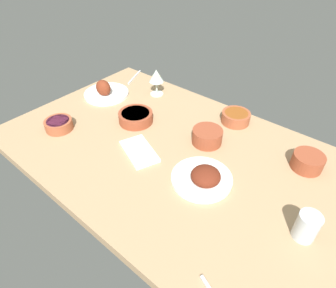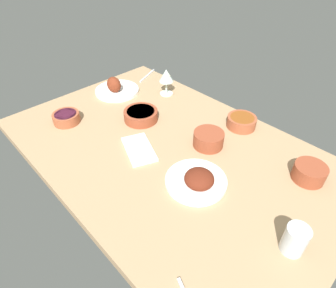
{
  "view_description": "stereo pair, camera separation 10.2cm",
  "coord_description": "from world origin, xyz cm",
  "px_view_note": "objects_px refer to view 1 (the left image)",
  "views": [
    {
      "loc": [
        57.29,
        -68.78,
        78.96
      ],
      "look_at": [
        0.0,
        0.0,
        6.0
      ],
      "focal_mm": 30.12,
      "sensor_mm": 36.0,
      "label": 1
    },
    {
      "loc": [
        64.72,
        -61.85,
        78.96
      ],
      "look_at": [
        0.0,
        0.0,
        6.0
      ],
      "focal_mm": 30.12,
      "sensor_mm": 36.0,
      "label": 2
    }
  ],
  "objects_px": {
    "plate_center_main": "(203,177)",
    "folded_napkin": "(139,151)",
    "bowl_soup": "(236,117)",
    "wine_glass": "(156,77)",
    "bowl_cream": "(136,117)",
    "bowl_onions": "(59,124)",
    "bowl_pasta": "(207,136)",
    "fork_loose": "(135,77)",
    "plate_near_viewer": "(105,92)",
    "bowl_potatoes": "(308,161)",
    "water_tumbler": "(307,226)"
  },
  "relations": [
    {
      "from": "water_tumbler",
      "to": "fork_loose",
      "type": "xyz_separation_m",
      "value": [
        -1.14,
        0.43,
        -0.04
      ]
    },
    {
      "from": "bowl_onions",
      "to": "bowl_cream",
      "type": "height_order",
      "value": "bowl_cream"
    },
    {
      "from": "plate_center_main",
      "to": "wine_glass",
      "type": "xyz_separation_m",
      "value": [
        -0.55,
        0.37,
        0.08
      ]
    },
    {
      "from": "bowl_potatoes",
      "to": "wine_glass",
      "type": "height_order",
      "value": "wine_glass"
    },
    {
      "from": "bowl_onions",
      "to": "wine_glass",
      "type": "xyz_separation_m",
      "value": [
        0.13,
        0.52,
        0.07
      ]
    },
    {
      "from": "water_tumbler",
      "to": "fork_loose",
      "type": "bearing_deg",
      "value": 159.39
    },
    {
      "from": "fork_loose",
      "to": "plate_near_viewer",
      "type": "bearing_deg",
      "value": 165.67
    },
    {
      "from": "plate_near_viewer",
      "to": "bowl_onions",
      "type": "distance_m",
      "value": 0.34
    },
    {
      "from": "bowl_potatoes",
      "to": "water_tumbler",
      "type": "bearing_deg",
      "value": -72.56
    },
    {
      "from": "wine_glass",
      "to": "folded_napkin",
      "type": "height_order",
      "value": "wine_glass"
    },
    {
      "from": "plate_near_viewer",
      "to": "water_tumbler",
      "type": "distance_m",
      "value": 1.12
    },
    {
      "from": "bowl_potatoes",
      "to": "wine_glass",
      "type": "distance_m",
      "value": 0.82
    },
    {
      "from": "wine_glass",
      "to": "fork_loose",
      "type": "height_order",
      "value": "wine_glass"
    },
    {
      "from": "plate_center_main",
      "to": "folded_napkin",
      "type": "xyz_separation_m",
      "value": [
        -0.29,
        -0.03,
        -0.02
      ]
    },
    {
      "from": "plate_center_main",
      "to": "folded_napkin",
      "type": "height_order",
      "value": "plate_center_main"
    },
    {
      "from": "plate_near_viewer",
      "to": "plate_center_main",
      "type": "xyz_separation_m",
      "value": [
        0.75,
        -0.19,
        -0.0
      ]
    },
    {
      "from": "bowl_pasta",
      "to": "plate_near_viewer",
      "type": "bearing_deg",
      "value": -178.9
    },
    {
      "from": "plate_near_viewer",
      "to": "bowl_cream",
      "type": "distance_m",
      "value": 0.3
    },
    {
      "from": "bowl_onions",
      "to": "folded_napkin",
      "type": "relative_size",
      "value": 0.65
    },
    {
      "from": "bowl_onions",
      "to": "bowl_pasta",
      "type": "height_order",
      "value": "bowl_pasta"
    },
    {
      "from": "plate_center_main",
      "to": "bowl_pasta",
      "type": "height_order",
      "value": "plate_center_main"
    },
    {
      "from": "folded_napkin",
      "to": "bowl_soup",
      "type": "bearing_deg",
      "value": 66.68
    },
    {
      "from": "bowl_soup",
      "to": "wine_glass",
      "type": "bearing_deg",
      "value": -175.26
    },
    {
      "from": "bowl_pasta",
      "to": "water_tumbler",
      "type": "height_order",
      "value": "water_tumbler"
    },
    {
      "from": "bowl_potatoes",
      "to": "folded_napkin",
      "type": "height_order",
      "value": "bowl_potatoes"
    },
    {
      "from": "bowl_potatoes",
      "to": "plate_center_main",
      "type": "bearing_deg",
      "value": -129.4
    },
    {
      "from": "bowl_pasta",
      "to": "bowl_soup",
      "type": "bearing_deg",
      "value": 85.38
    },
    {
      "from": "wine_glass",
      "to": "fork_loose",
      "type": "xyz_separation_m",
      "value": [
        -0.23,
        0.06,
        -0.1
      ]
    },
    {
      "from": "plate_center_main",
      "to": "folded_napkin",
      "type": "relative_size",
      "value": 1.2
    },
    {
      "from": "bowl_cream",
      "to": "bowl_soup",
      "type": "bearing_deg",
      "value": 39.36
    },
    {
      "from": "plate_near_viewer",
      "to": "folded_napkin",
      "type": "height_order",
      "value": "plate_near_viewer"
    },
    {
      "from": "plate_near_viewer",
      "to": "bowl_onions",
      "type": "bearing_deg",
      "value": -77.75
    },
    {
      "from": "fork_loose",
      "to": "wine_glass",
      "type": "bearing_deg",
      "value": -127.71
    },
    {
      "from": "bowl_cream",
      "to": "fork_loose",
      "type": "distance_m",
      "value": 0.46
    },
    {
      "from": "plate_near_viewer",
      "to": "fork_loose",
      "type": "height_order",
      "value": "plate_near_viewer"
    },
    {
      "from": "bowl_soup",
      "to": "bowl_pasta",
      "type": "bearing_deg",
      "value": -94.62
    },
    {
      "from": "plate_center_main",
      "to": "fork_loose",
      "type": "relative_size",
      "value": 1.25
    },
    {
      "from": "plate_center_main",
      "to": "folded_napkin",
      "type": "distance_m",
      "value": 0.29
    },
    {
      "from": "bowl_cream",
      "to": "bowl_potatoes",
      "type": "bearing_deg",
      "value": 15.22
    },
    {
      "from": "plate_center_main",
      "to": "bowl_potatoes",
      "type": "distance_m",
      "value": 0.41
    },
    {
      "from": "bowl_soup",
      "to": "wine_glass",
      "type": "height_order",
      "value": "wine_glass"
    },
    {
      "from": "plate_center_main",
      "to": "bowl_pasta",
      "type": "bearing_deg",
      "value": 120.5
    },
    {
      "from": "plate_near_viewer",
      "to": "water_tumbler",
      "type": "xyz_separation_m",
      "value": [
        1.11,
        -0.18,
        0.02
      ]
    },
    {
      "from": "bowl_cream",
      "to": "bowl_potatoes",
      "type": "relative_size",
      "value": 1.37
    },
    {
      "from": "plate_near_viewer",
      "to": "bowl_pasta",
      "type": "bearing_deg",
      "value": 1.1
    },
    {
      "from": "plate_center_main",
      "to": "bowl_cream",
      "type": "height_order",
      "value": "plate_center_main"
    },
    {
      "from": "water_tumbler",
      "to": "fork_loose",
      "type": "relative_size",
      "value": 0.53
    },
    {
      "from": "bowl_cream",
      "to": "bowl_potatoes",
      "type": "xyz_separation_m",
      "value": [
        0.72,
        0.19,
        0.01
      ]
    },
    {
      "from": "bowl_onions",
      "to": "plate_near_viewer",
      "type": "bearing_deg",
      "value": 102.25
    },
    {
      "from": "wine_glass",
      "to": "folded_napkin",
      "type": "xyz_separation_m",
      "value": [
        0.26,
        -0.4,
        -0.09
      ]
    }
  ]
}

